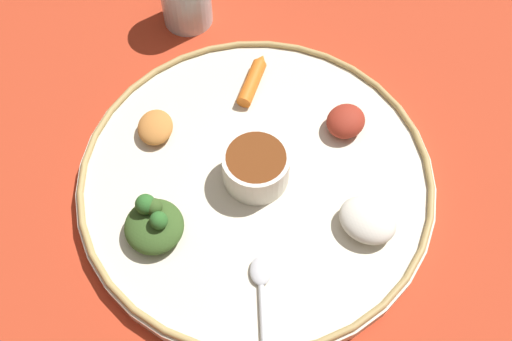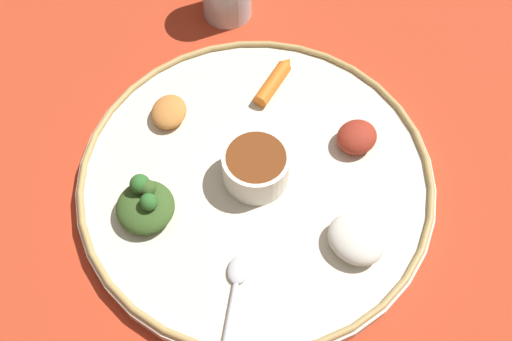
# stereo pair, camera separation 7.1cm
# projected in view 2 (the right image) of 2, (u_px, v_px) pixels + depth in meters

# --- Properties ---
(ground_plane) EXTENTS (2.40, 2.40, 0.00)m
(ground_plane) POSITION_uv_depth(u_px,v_px,m) (256.00, 184.00, 0.74)
(ground_plane) COLOR #B7381E
(platter) EXTENTS (0.43, 0.43, 0.02)m
(platter) POSITION_uv_depth(u_px,v_px,m) (256.00, 181.00, 0.73)
(platter) COLOR beige
(platter) RESTS_ON ground_plane
(platter_rim) EXTENTS (0.43, 0.43, 0.01)m
(platter_rim) POSITION_uv_depth(u_px,v_px,m) (256.00, 175.00, 0.72)
(platter_rim) COLOR tan
(platter_rim) RESTS_ON platter
(center_bowl) EXTENTS (0.08, 0.08, 0.05)m
(center_bowl) POSITION_uv_depth(u_px,v_px,m) (256.00, 166.00, 0.70)
(center_bowl) COLOR silver
(center_bowl) RESTS_ON platter
(spoon) EXTENTS (0.10, 0.16, 0.01)m
(spoon) POSITION_uv_depth(u_px,v_px,m) (232.00, 308.00, 0.64)
(spoon) COLOR silver
(spoon) RESTS_ON platter
(greens_pile) EXTENTS (0.10, 0.10, 0.05)m
(greens_pile) POSITION_uv_depth(u_px,v_px,m) (145.00, 204.00, 0.68)
(greens_pile) COLOR #385623
(greens_pile) RESTS_ON platter
(carrot_near_spoon) EXTENTS (0.03, 0.09, 0.02)m
(carrot_near_spoon) POSITION_uv_depth(u_px,v_px,m) (275.00, 81.00, 0.78)
(carrot_near_spoon) COLOR orange
(carrot_near_spoon) RESTS_ON platter
(mound_squash) EXTENTS (0.06, 0.07, 0.02)m
(mound_squash) POSITION_uv_depth(u_px,v_px,m) (170.00, 111.00, 0.76)
(mound_squash) COLOR #C67A38
(mound_squash) RESTS_ON platter
(mound_rice_white) EXTENTS (0.07, 0.06, 0.03)m
(mound_rice_white) POSITION_uv_depth(u_px,v_px,m) (355.00, 240.00, 0.66)
(mound_rice_white) COLOR silver
(mound_rice_white) RESTS_ON platter
(mound_beet) EXTENTS (0.06, 0.06, 0.03)m
(mound_beet) POSITION_uv_depth(u_px,v_px,m) (357.00, 137.00, 0.73)
(mound_beet) COLOR maroon
(mound_beet) RESTS_ON platter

